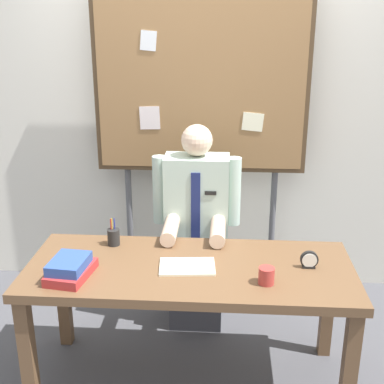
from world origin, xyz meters
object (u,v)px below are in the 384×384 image
at_px(desk, 190,281).
at_px(person, 196,236).
at_px(book_stack, 70,269).
at_px(desk_clock, 309,260).
at_px(bulletin_board, 201,84).
at_px(open_notebook, 187,267).
at_px(coffee_mug, 266,276).
at_px(pen_holder, 114,237).

distance_m(desk, person, 0.60).
relative_size(person, book_stack, 4.44).
distance_m(person, book_stack, 0.97).
distance_m(person, desk_clock, 0.86).
distance_m(desk, book_stack, 0.63).
xyz_separation_m(bulletin_board, open_notebook, (-0.01, -1.05, -0.81)).
distance_m(open_notebook, coffee_mug, 0.43).
bearing_deg(person, desk, -90.00).
distance_m(desk, bulletin_board, 1.37).
bearing_deg(coffee_mug, desk_clock, 38.05).
relative_size(bulletin_board, open_notebook, 7.56).
bearing_deg(book_stack, desk, 15.06).
bearing_deg(open_notebook, book_stack, -166.52).
distance_m(bulletin_board, coffee_mug, 1.47).
height_order(open_notebook, desk_clock, desk_clock).
distance_m(coffee_mug, pen_holder, 0.93).
distance_m(desk_clock, coffee_mug, 0.30).
distance_m(book_stack, open_notebook, 0.60).
distance_m(book_stack, coffee_mug, 0.98).
bearing_deg(pen_holder, open_notebook, -29.53).
distance_m(person, coffee_mug, 0.87).
bearing_deg(bulletin_board, open_notebook, -90.60).
bearing_deg(desk, coffee_mug, -22.10).
height_order(open_notebook, coffee_mug, coffee_mug).
height_order(person, book_stack, person).
bearing_deg(person, bulletin_board, 90.02).
xyz_separation_m(desk, person, (0.00, 0.60, -0.01)).
xyz_separation_m(desk_clock, pen_holder, (-1.08, 0.21, 0.01)).
height_order(book_stack, pen_holder, pen_holder).
distance_m(bulletin_board, open_notebook, 1.33).
height_order(bulletin_board, book_stack, bulletin_board).
xyz_separation_m(bulletin_board, desk_clock, (0.63, -1.01, -0.77)).
bearing_deg(pen_holder, coffee_mug, -24.76).
relative_size(person, desk_clock, 14.45).
bearing_deg(coffee_mug, desk, 157.90).
bearing_deg(person, book_stack, -127.94).
bearing_deg(bulletin_board, desk, -89.99).
relative_size(book_stack, coffee_mug, 3.55).
xyz_separation_m(open_notebook, coffee_mug, (0.40, -0.14, 0.04)).
bearing_deg(open_notebook, desk_clock, 3.98).
xyz_separation_m(desk, desk_clock, (0.63, 0.02, 0.13)).
height_order(bulletin_board, coffee_mug, bulletin_board).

